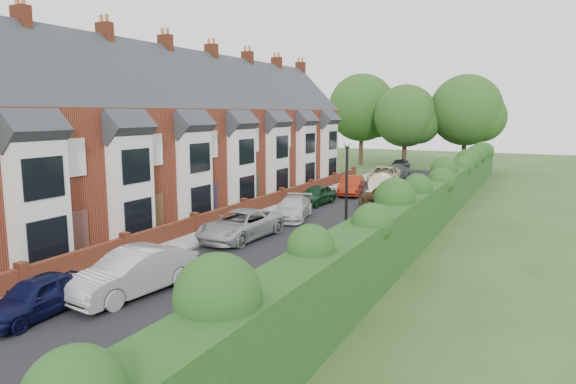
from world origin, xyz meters
name	(u,v)px	position (x,y,z in m)	size (l,w,h in m)	color
ground	(228,274)	(0.00, 0.00, 0.00)	(140.00, 140.00, 0.00)	#2D4C1E
road	(324,220)	(-0.50, 11.00, 0.01)	(6.00, 58.00, 0.02)	black
pavement_hedge_side	(393,226)	(3.60, 11.00, 0.06)	(2.20, 58.00, 0.12)	#999691
pavement_house_side	(267,214)	(-4.35, 11.00, 0.06)	(1.70, 58.00, 0.12)	#999691
kerb_hedge_side	(374,224)	(2.55, 11.00, 0.07)	(0.18, 58.00, 0.13)	gray
kerb_house_side	(278,215)	(-3.55, 11.00, 0.07)	(0.18, 58.00, 0.13)	gray
hedge	(427,201)	(5.40, 11.00, 1.60)	(2.10, 58.00, 2.85)	#133C16
terrace_row	(170,141)	(-10.87, 9.98, 4.47)	(9.05, 40.50, 11.50)	brown
garden_wall_row	(244,209)	(-5.35, 10.00, 0.46)	(0.35, 40.35, 1.10)	brown
lamppost	(347,184)	(3.40, 4.00, 3.30)	(0.32, 0.32, 5.16)	black
tree_far_left	(409,118)	(-2.65, 40.08, 5.71)	(7.14, 6.80, 9.29)	#332316
tree_far_right	(470,112)	(3.39, 42.08, 6.31)	(7.98, 7.60, 10.31)	#332316
tree_far_back	(365,109)	(-8.59, 43.08, 6.62)	(8.40, 8.00, 10.82)	#332316
car_navy	(37,296)	(-3.00, -6.20, 0.64)	(1.51, 3.74, 1.28)	black
car_silver_a	(133,272)	(-1.68, -3.40, 0.80)	(1.68, 4.83, 1.59)	#A5A5AA
car_silver_b	(240,225)	(-2.54, 5.00, 0.72)	(2.40, 5.20, 1.44)	#9A9CA1
car_white	(293,208)	(-2.32, 10.55, 0.65)	(1.82, 4.48, 1.30)	#B9B9B9
car_green	(316,195)	(-3.00, 15.58, 0.67)	(1.58, 3.92, 1.34)	black
car_red	(351,186)	(-2.26, 20.64, 0.73)	(1.54, 4.41, 1.45)	maroon
car_beige	(384,175)	(-1.60, 27.40, 0.80)	(2.64, 5.73, 1.59)	#C7B690
car_grey	(393,172)	(-1.81, 30.93, 0.69)	(1.93, 4.74, 1.37)	#57585E
car_black	(400,165)	(-3.00, 38.26, 0.68)	(1.61, 4.01, 1.37)	black
horse	(371,199)	(1.13, 14.79, 0.80)	(0.86, 1.89, 1.60)	#432D18
horse_cart	(380,188)	(1.13, 16.83, 1.29)	(1.41, 3.12, 2.25)	black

